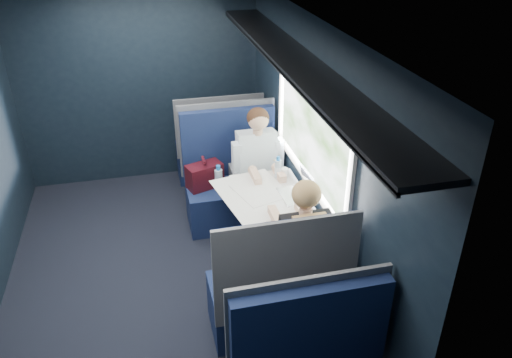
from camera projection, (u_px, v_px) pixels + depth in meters
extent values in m
cube|color=black|center=(162.00, 279.00, 4.66)|extent=(2.80, 4.20, 0.01)
cube|color=black|center=(317.00, 152.00, 4.39)|extent=(0.10, 4.20, 2.30)
cube|color=black|center=(140.00, 87.00, 5.92)|extent=(2.80, 0.10, 2.30)
cube|color=silver|center=(132.00, 20.00, 3.51)|extent=(2.80, 4.20, 0.10)
cube|color=beige|center=(313.00, 88.00, 4.09)|extent=(0.03, 1.84, 0.07)
cube|color=beige|center=(307.00, 178.00, 4.50)|extent=(0.03, 1.84, 0.07)
cube|color=beige|center=(350.00, 185.00, 3.54)|extent=(0.03, 0.07, 0.78)
cube|color=beige|center=(282.00, 100.00, 5.04)|extent=(0.03, 0.07, 0.78)
cube|color=black|center=(295.00, 61.00, 3.94)|extent=(0.36, 4.10, 0.04)
cube|color=black|center=(275.00, 65.00, 3.91)|extent=(0.02, 4.10, 0.03)
cube|color=red|center=(314.00, 70.00, 4.02)|extent=(0.01, 0.10, 0.12)
cylinder|color=#54565E|center=(254.00, 235.00, 4.66)|extent=(0.08, 0.08, 0.70)
cube|color=silver|center=(273.00, 199.00, 4.52)|extent=(0.62, 1.00, 0.04)
cube|color=#0C1537|center=(235.00, 204.00, 5.38)|extent=(1.00, 0.50, 0.45)
cube|color=#0C1537|center=(228.00, 142.00, 5.34)|extent=(1.00, 0.10, 0.75)
cube|color=#54565E|center=(227.00, 138.00, 5.38)|extent=(1.04, 0.03, 0.82)
cube|color=#54565E|center=(235.00, 180.00, 5.18)|extent=(0.06, 0.40, 0.20)
cube|color=#3F0D16|center=(205.00, 176.00, 5.20)|extent=(0.41, 0.30, 0.26)
cylinder|color=#3F0D16|center=(204.00, 160.00, 5.11)|extent=(0.08, 0.15, 0.03)
cylinder|color=silver|center=(219.00, 179.00, 5.17)|extent=(0.08, 0.08, 0.22)
cylinder|color=blue|center=(218.00, 168.00, 5.10)|extent=(0.05, 0.05, 0.05)
cube|color=#0C1537|center=(272.00, 303.00, 4.06)|extent=(1.00, 0.50, 0.45)
cube|color=#0C1537|center=(285.00, 268.00, 3.51)|extent=(1.00, 0.10, 0.75)
cube|color=#54565E|center=(287.00, 270.00, 3.45)|extent=(1.04, 0.03, 0.82)
cube|color=#54565E|center=(271.00, 268.00, 3.94)|extent=(0.06, 0.40, 0.20)
cube|color=#0C1537|center=(218.00, 159.00, 6.32)|extent=(1.00, 0.40, 0.45)
cube|color=#0C1537|center=(219.00, 126.00, 5.84)|extent=(1.00, 0.10, 0.66)
cube|color=#54565E|center=(220.00, 126.00, 5.79)|extent=(1.04, 0.03, 0.72)
cube|color=#0C1537|center=(310.00, 331.00, 3.06)|extent=(1.00, 0.10, 0.66)
cube|color=#54565E|center=(308.00, 322.00, 3.09)|extent=(1.04, 0.03, 0.72)
cube|color=black|center=(260.00, 183.00, 5.17)|extent=(0.36, 0.44, 0.16)
cube|color=black|center=(265.00, 218.00, 5.14)|extent=(0.32, 0.12, 0.45)
cube|color=white|center=(257.00, 155.00, 5.18)|extent=(0.40, 0.29, 0.53)
cylinder|color=#D8A88C|center=(258.00, 131.00, 5.01)|extent=(0.10, 0.10, 0.06)
sphere|color=#D8A88C|center=(258.00, 120.00, 4.93)|extent=(0.21, 0.21, 0.21)
sphere|color=#382114|center=(258.00, 118.00, 4.93)|extent=(0.22, 0.22, 0.22)
cube|color=white|center=(237.00, 159.00, 5.10)|extent=(0.09, 0.12, 0.34)
cube|color=white|center=(278.00, 154.00, 5.19)|extent=(0.09, 0.12, 0.34)
cube|color=black|center=(298.00, 258.00, 4.08)|extent=(0.36, 0.44, 0.16)
cube|color=black|center=(290.00, 272.00, 4.40)|extent=(0.32, 0.12, 0.45)
cube|color=black|center=(306.00, 245.00, 3.82)|extent=(0.40, 0.29, 0.53)
cylinder|color=#D8A88C|center=(306.00, 211.00, 3.72)|extent=(0.10, 0.10, 0.06)
sphere|color=#D8A88C|center=(306.00, 194.00, 3.67)|extent=(0.21, 0.21, 0.21)
sphere|color=#AD8550|center=(307.00, 194.00, 3.65)|extent=(0.22, 0.22, 0.22)
cube|color=black|center=(277.00, 246.00, 3.81)|extent=(0.09, 0.12, 0.34)
cube|color=black|center=(331.00, 238.00, 3.90)|extent=(0.09, 0.12, 0.34)
cube|color=#AD8550|center=(309.00, 236.00, 3.71)|extent=(0.26, 0.07, 0.36)
cube|color=white|center=(255.00, 195.00, 4.53)|extent=(0.75, 0.95, 0.01)
cube|color=silver|center=(295.00, 195.00, 4.52)|extent=(0.27, 0.35, 0.02)
cube|color=silver|center=(309.00, 181.00, 4.48)|extent=(0.03, 0.34, 0.23)
cube|color=black|center=(308.00, 182.00, 4.48)|extent=(0.02, 0.30, 0.19)
cylinder|color=silver|center=(278.00, 169.00, 4.80)|extent=(0.06, 0.06, 0.18)
cylinder|color=blue|center=(278.00, 158.00, 4.74)|extent=(0.04, 0.04, 0.04)
cylinder|color=white|center=(284.00, 173.00, 4.82)|extent=(0.07, 0.07, 0.09)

